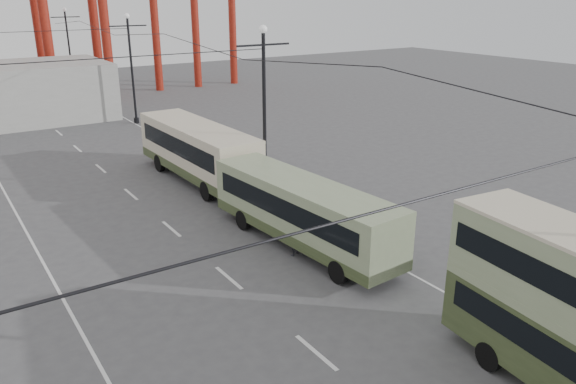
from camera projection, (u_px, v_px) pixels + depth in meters
road_markings at (147, 206)px, 30.41m from camera, size 12.52×120.00×0.01m
lamp_post_mid at (264, 113)px, 30.86m from camera, size 3.20×0.44×9.32m
lamp_post_far at (132, 70)px, 48.16m from camera, size 3.20×0.44×9.32m
lamp_post_distant at (69, 49)px, 65.46m from camera, size 3.20×0.44×9.32m
single_decker_green at (303, 211)px, 25.06m from camera, size 3.26×10.87×3.03m
single_decker_cream at (197, 150)px, 33.95m from camera, size 3.06×11.11×3.43m
pedestrian at (295, 238)px, 24.44m from camera, size 0.70×0.60×1.62m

